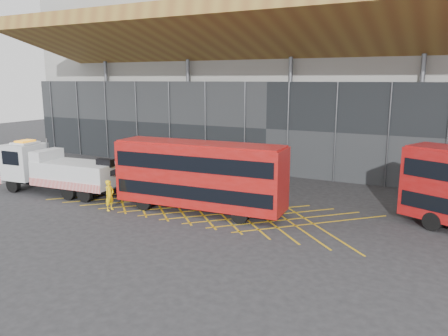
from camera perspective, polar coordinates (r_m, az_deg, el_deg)
The scene contains 6 objects.
ground_plane at distance 29.85m, azimuth -6.47°, elevation -4.50°, with size 120.00×120.00×0.00m, color #272729.
road_markings at distance 28.62m, azimuth -2.46°, elevation -5.12°, with size 21.56×7.16×0.01m.
construction_building at distance 44.47m, azimuth 9.08°, elevation 12.38°, with size 55.00×23.97×18.00m.
recovery_truck at distance 33.91m, azimuth -21.10°, elevation -0.20°, with size 11.01×3.26×3.82m.
bus_towed at distance 27.06m, azimuth -3.26°, elevation -0.77°, with size 10.98×3.26×4.41m.
worker at distance 28.63m, azimuth -14.72°, elevation -3.47°, with size 0.71×0.47×1.96m, color yellow.
Camera 1 is at (16.15, -23.73, 8.19)m, focal length 35.00 mm.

